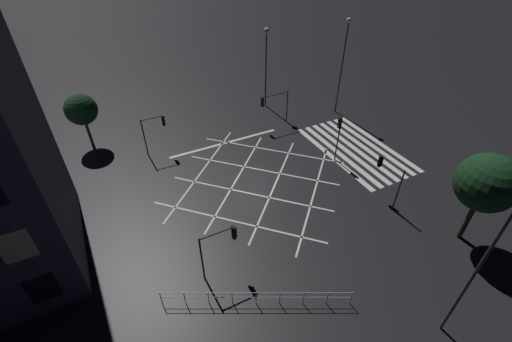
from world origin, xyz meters
The scene contains 13 objects.
ground_plane centered at (0.00, 0.00, 0.00)m, with size 200.00×200.00×0.00m, color black.
road_markings centered at (0.38, -7.03, 0.00)m, with size 16.16×21.41×0.01m.
traffic_light_se_cross centered at (7.38, -5.64, 2.59)m, with size 0.36×3.13×3.49m.
traffic_light_median_south centered at (-0.46, -7.53, 3.00)m, with size 0.36×0.39×4.20m.
traffic_light_ne_cross centered at (7.69, 5.86, 2.70)m, with size 0.36×2.12×3.70m.
traffic_light_sw_main centered at (-6.28, -7.45, 2.66)m, with size 2.41×0.36×3.62m.
traffic_light_nw_cross centered at (-6.84, 5.76, 2.63)m, with size 0.36×2.32×3.58m.
street_lamp_east centered at (-15.46, -3.05, 6.26)m, with size 0.46×0.46×9.59m.
street_lamp_west centered at (11.66, -7.17, 6.36)m, with size 0.59×0.59×8.45m.
street_lamp_far centered at (6.89, -13.32, 6.55)m, with size 0.49×0.49×9.71m.
street_tree_near centered at (11.95, 11.20, 3.65)m, with size 2.79×2.79×5.07m.
street_tree_far centered at (-11.59, -9.52, 4.68)m, with size 3.64×3.64×6.52m.
pedestrian_railing centered at (-9.71, 4.99, 0.67)m, with size 4.87×9.42×1.05m.
Camera 1 is at (-19.31, 9.92, 17.58)m, focal length 24.00 mm.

